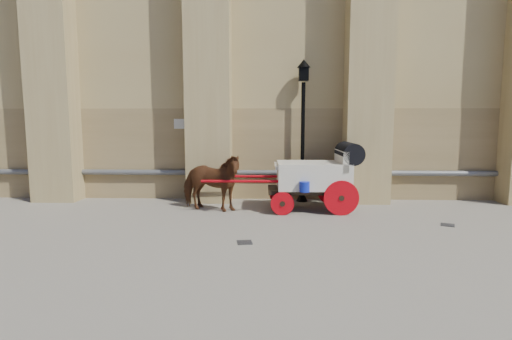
{
  "coord_description": "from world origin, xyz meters",
  "views": [
    {
      "loc": [
        0.87,
        -9.14,
        2.61
      ],
      "look_at": [
        0.54,
        2.29,
        1.19
      ],
      "focal_mm": 28.0,
      "sensor_mm": 36.0,
      "label": 1
    }
  ],
  "objects": [
    {
      "name": "drain_grate_far",
      "position": [
        5.4,
        0.75,
        0.01
      ],
      "size": [
        0.43,
        0.43,
        0.01
      ],
      "primitive_type": "cube",
      "rotation": [
        0.0,
        0.0,
        -0.43
      ],
      "color": "black",
      "rests_on": "ground"
    },
    {
      "name": "street_lamp",
      "position": [
        1.99,
        3.66,
        2.41
      ],
      "size": [
        0.42,
        0.42,
        4.51
      ],
      "color": "black",
      "rests_on": "ground"
    },
    {
      "name": "drain_grate_near",
      "position": [
        0.38,
        -0.85,
        0.01
      ],
      "size": [
        0.37,
        0.37,
        0.01
      ],
      "primitive_type": "cube",
      "rotation": [
        0.0,
        0.0,
        0.16
      ],
      "color": "black",
      "rests_on": "ground"
    },
    {
      "name": "carriage",
      "position": [
        2.34,
        2.39,
        1.07
      ],
      "size": [
        4.55,
        1.63,
        1.98
      ],
      "rotation": [
        0.0,
        0.0,
        0.02
      ],
      "color": "black",
      "rests_on": "ground"
    },
    {
      "name": "horse",
      "position": [
        -0.77,
        2.2,
        0.83
      ],
      "size": [
        2.15,
        1.46,
        1.67
      ],
      "primitive_type": "imported",
      "rotation": [
        0.0,
        0.0,
        1.26
      ],
      "color": "brown",
      "rests_on": "ground"
    },
    {
      "name": "ground",
      "position": [
        0.0,
        0.0,
        0.0
      ],
      "size": [
        90.0,
        90.0,
        0.0
      ],
      "primitive_type": "plane",
      "color": "#70685C",
      "rests_on": "ground"
    }
  ]
}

